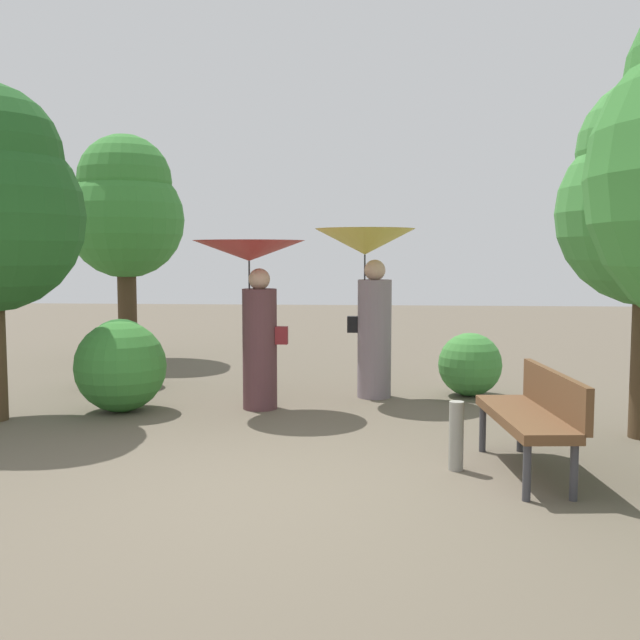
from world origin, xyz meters
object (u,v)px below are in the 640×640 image
Objects in this scene: park_bench at (535,411)px; person_right at (368,275)px; tree_mid_left at (125,208)px; path_marker_post at (456,436)px; person_left at (253,287)px.

person_right is at bearing -161.78° from park_bench.
tree_mid_left is 6.51× the size of path_marker_post.
park_bench is at bearing -124.68° from person_left.
person_right is at bearing 103.98° from path_marker_post.
person_left is 4.79m from tree_mid_left.
person_right is 1.34× the size of park_bench.
tree_mid_left is (-5.43, 6.09, 2.00)m from park_bench.
person_left is 0.93× the size of person_right.
person_left reaches higher than park_bench.
tree_mid_left is at bearing 42.83° from person_left.
path_marker_post is (-0.61, 0.05, -0.23)m from park_bench.
tree_mid_left is (-4.04, 2.96, 1.00)m from person_right.
path_marker_post is at bearing -99.81° from park_bench.
tree_mid_left reaches higher than person_left.
person_left is 1.52m from person_right.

